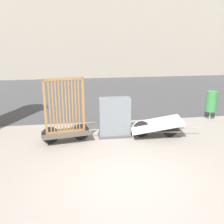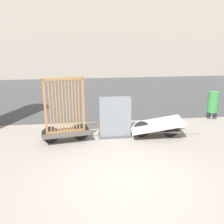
% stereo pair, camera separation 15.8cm
% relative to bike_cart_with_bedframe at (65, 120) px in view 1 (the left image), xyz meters
% --- Properties ---
extents(ground_plane, '(60.00, 60.00, 0.00)m').
position_rel_bike_cart_with_bedframe_xyz_m(ground_plane, '(1.42, -2.48, -0.69)').
color(ground_plane, gray).
extents(road_strip, '(56.00, 10.10, 0.01)m').
position_rel_bike_cart_with_bedframe_xyz_m(road_strip, '(1.42, 6.77, -0.69)').
color(road_strip, '#424244').
rests_on(road_strip, ground_plane).
extents(bike_cart_with_bedframe, '(2.17, 0.93, 1.98)m').
position_rel_bike_cart_with_bedframe_xyz_m(bike_cart_with_bedframe, '(0.00, 0.00, 0.00)').
color(bike_cart_with_bedframe, '#4C4742').
rests_on(bike_cart_with_bedframe, ground_plane).
extents(bike_cart_with_mattress, '(2.28, 1.17, 0.61)m').
position_rel_bike_cart_with_bedframe_xyz_m(bike_cart_with_mattress, '(2.85, -0.00, -0.32)').
color(bike_cart_with_mattress, '#4C4742').
rests_on(bike_cart_with_mattress, ground_plane).
extents(utility_cabinet, '(1.04, 0.42, 1.29)m').
position_rel_bike_cart_with_bedframe_xyz_m(utility_cabinet, '(1.54, 0.20, -0.09)').
color(utility_cabinet, '#4C4C4C').
rests_on(utility_cabinet, ground_plane).
extents(trash_bin, '(0.40, 0.40, 1.12)m').
position_rel_bike_cart_with_bedframe_xyz_m(trash_bin, '(5.45, 1.38, 0.03)').
color(trash_bin, gray).
rests_on(trash_bin, ground_plane).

